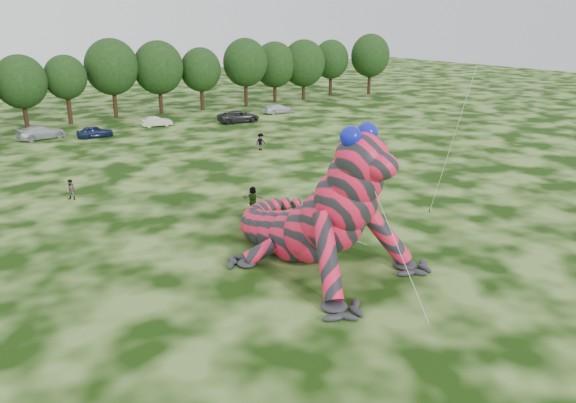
% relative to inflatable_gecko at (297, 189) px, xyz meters
% --- Properties ---
extents(ground, '(240.00, 240.00, 0.00)m').
position_rel_inflatable_gecko_xyz_m(ground, '(-0.63, -6.61, -4.19)').
color(ground, '#16330A').
rests_on(ground, ground).
extents(inflatable_gecko, '(17.48, 19.48, 8.39)m').
position_rel_inflatable_gecko_xyz_m(inflatable_gecko, '(0.00, 0.00, 0.00)').
color(inflatable_gecko, '#F31A41').
rests_on(inflatable_gecko, ground).
extents(tree_8, '(6.14, 5.53, 8.94)m').
position_rel_inflatable_gecko_xyz_m(tree_8, '(-4.85, 50.38, 0.28)').
color(tree_8, black).
rests_on(tree_8, ground).
extents(tree_9, '(5.27, 4.74, 8.68)m').
position_rel_inflatable_gecko_xyz_m(tree_9, '(0.43, 50.74, 0.14)').
color(tree_9, black).
rests_on(tree_9, ground).
extents(tree_10, '(7.09, 6.38, 10.50)m').
position_rel_inflatable_gecko_xyz_m(tree_10, '(6.76, 51.97, 1.06)').
color(tree_10, black).
rests_on(tree_10, ground).
extents(tree_11, '(7.01, 6.31, 10.07)m').
position_rel_inflatable_gecko_xyz_m(tree_11, '(13.15, 51.59, 0.84)').
color(tree_11, black).
rests_on(tree_11, ground).
extents(tree_12, '(5.99, 5.39, 8.97)m').
position_rel_inflatable_gecko_xyz_m(tree_12, '(19.38, 51.13, 0.29)').
color(tree_12, black).
rests_on(tree_12, ground).
extents(tree_13, '(6.83, 6.15, 10.13)m').
position_rel_inflatable_gecko_xyz_m(tree_13, '(26.50, 50.52, 0.87)').
color(tree_13, black).
rests_on(tree_13, ground).
extents(tree_14, '(6.82, 6.14, 9.40)m').
position_rel_inflatable_gecko_xyz_m(tree_14, '(32.83, 52.11, 0.51)').
color(tree_14, black).
rests_on(tree_14, ground).
extents(tree_15, '(7.17, 6.45, 9.63)m').
position_rel_inflatable_gecko_xyz_m(tree_15, '(37.84, 51.16, 0.62)').
color(tree_15, black).
rests_on(tree_15, ground).
extents(tree_16, '(6.26, 5.63, 9.37)m').
position_rel_inflatable_gecko_xyz_m(tree_16, '(44.82, 52.76, 0.49)').
color(tree_16, black).
rests_on(tree_16, ground).
extents(tree_17, '(6.98, 6.28, 10.30)m').
position_rel_inflatable_gecko_xyz_m(tree_17, '(51.31, 50.05, 0.95)').
color(tree_17, black).
rests_on(tree_17, ground).
extents(car_3, '(5.46, 2.85, 1.51)m').
position_rel_inflatable_gecko_xyz_m(car_3, '(-4.76, 43.03, -3.44)').
color(car_3, '#B2B8BB').
rests_on(car_3, ground).
extents(car_4, '(4.07, 1.85, 1.35)m').
position_rel_inflatable_gecko_xyz_m(car_4, '(0.49, 40.44, -3.52)').
color(car_4, '#142043').
rests_on(car_4, ground).
extents(car_5, '(3.91, 1.76, 1.24)m').
position_rel_inflatable_gecko_xyz_m(car_5, '(8.88, 42.83, -3.57)').
color(car_5, silver).
rests_on(car_5, ground).
extents(car_6, '(5.76, 3.27, 1.52)m').
position_rel_inflatable_gecko_xyz_m(car_6, '(18.79, 39.42, -3.44)').
color(car_6, '#272729').
rests_on(car_6, ground).
extents(car_7, '(4.73, 2.32, 1.32)m').
position_rel_inflatable_gecko_xyz_m(car_7, '(26.98, 42.27, -3.53)').
color(car_7, silver).
rests_on(car_7, ground).
extents(spectator_2, '(1.21, 0.78, 1.77)m').
position_rel_inflatable_gecko_xyz_m(spectator_2, '(12.72, 24.29, -3.31)').
color(spectator_2, gray).
rests_on(spectator_2, ground).
extents(spectator_5, '(1.61, 1.48, 1.79)m').
position_rel_inflatable_gecko_xyz_m(spectator_5, '(2.26, 8.60, -3.30)').
color(spectator_5, gray).
rests_on(spectator_5, ground).
extents(spectator_1, '(0.97, 0.98, 1.59)m').
position_rel_inflatable_gecko_xyz_m(spectator_1, '(-7.79, 18.53, -3.40)').
color(spectator_1, gray).
rests_on(spectator_1, ground).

